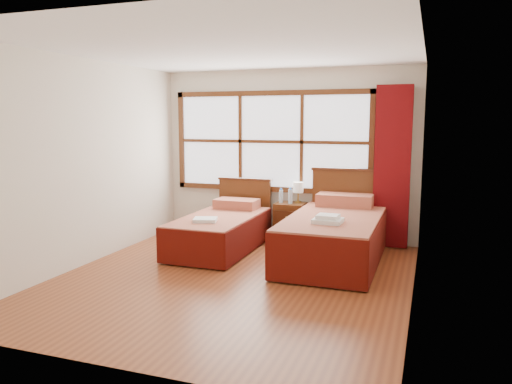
% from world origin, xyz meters
% --- Properties ---
extents(floor, '(4.50, 4.50, 0.00)m').
position_xyz_m(floor, '(0.00, 0.00, 0.00)').
color(floor, brown).
rests_on(floor, ground).
extents(ceiling, '(4.50, 4.50, 0.00)m').
position_xyz_m(ceiling, '(0.00, 0.00, 2.60)').
color(ceiling, white).
rests_on(ceiling, wall_back).
extents(wall_back, '(4.00, 0.00, 4.00)m').
position_xyz_m(wall_back, '(0.00, 2.25, 1.30)').
color(wall_back, silver).
rests_on(wall_back, floor).
extents(wall_left, '(0.00, 4.50, 4.50)m').
position_xyz_m(wall_left, '(-2.00, 0.00, 1.30)').
color(wall_left, silver).
rests_on(wall_left, floor).
extents(wall_right, '(0.00, 4.50, 4.50)m').
position_xyz_m(wall_right, '(2.00, 0.00, 1.30)').
color(wall_right, silver).
rests_on(wall_right, floor).
extents(window, '(3.16, 0.06, 1.56)m').
position_xyz_m(window, '(-0.25, 2.21, 1.50)').
color(window, white).
rests_on(window, wall_back).
extents(curtain, '(0.50, 0.16, 2.30)m').
position_xyz_m(curtain, '(1.60, 2.11, 1.17)').
color(curtain, '#660A0C').
rests_on(curtain, wall_back).
extents(bed_left, '(0.96, 1.98, 0.92)m').
position_xyz_m(bed_left, '(-0.66, 1.20, 0.28)').
color(bed_left, '#411E0D').
rests_on(bed_left, floor).
extents(bed_right, '(1.16, 2.25, 1.13)m').
position_xyz_m(bed_right, '(0.97, 1.20, 0.34)').
color(bed_right, '#411E0D').
rests_on(bed_right, floor).
extents(nightstand, '(0.44, 0.44, 0.59)m').
position_xyz_m(nightstand, '(0.14, 1.99, 0.29)').
color(nightstand, '#522A12').
rests_on(nightstand, floor).
extents(towels_left, '(0.37, 0.34, 0.05)m').
position_xyz_m(towels_left, '(-0.69, 0.73, 0.52)').
color(towels_left, white).
rests_on(towels_left, bed_left).
extents(towels_right, '(0.35, 0.31, 0.10)m').
position_xyz_m(towels_right, '(0.98, 0.66, 0.65)').
color(towels_right, white).
rests_on(towels_right, bed_right).
extents(lamp, '(0.16, 0.16, 0.31)m').
position_xyz_m(lamp, '(0.23, 2.11, 0.81)').
color(lamp, '#B39339').
rests_on(lamp, nightstand).
extents(bottle_near, '(0.06, 0.06, 0.22)m').
position_xyz_m(bottle_near, '(-0.01, 1.99, 0.69)').
color(bottle_near, silver).
rests_on(bottle_near, nightstand).
extents(bottle_far, '(0.07, 0.07, 0.25)m').
position_xyz_m(bottle_far, '(0.15, 1.94, 0.70)').
color(bottle_far, silver).
rests_on(bottle_far, nightstand).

